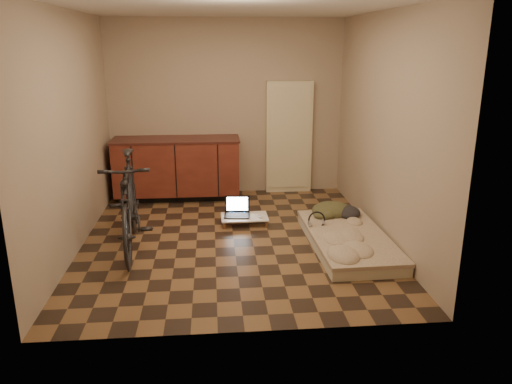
{
  "coord_description": "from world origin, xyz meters",
  "views": [
    {
      "loc": [
        -0.22,
        -5.53,
        2.25
      ],
      "look_at": [
        0.28,
        0.09,
        0.55
      ],
      "focal_mm": 35.0,
      "sensor_mm": 36.0,
      "label": 1
    }
  ],
  "objects": [
    {
      "name": "futon",
      "position": [
        1.3,
        -0.33,
        0.08
      ],
      "size": [
        0.88,
        1.77,
        0.15
      ],
      "rotation": [
        0.0,
        0.0,
        0.02
      ],
      "color": "beige",
      "rests_on": "ground"
    },
    {
      "name": "lap_desk",
      "position": [
        0.17,
        0.52,
        0.09
      ],
      "size": [
        0.6,
        0.39,
        0.1
      ],
      "rotation": [
        0.0,
        0.0,
        0.01
      ],
      "color": "brown",
      "rests_on": "ground"
    },
    {
      "name": "clothing_pile",
      "position": [
        1.32,
        0.36,
        0.26
      ],
      "size": [
        0.55,
        0.46,
        0.22
      ],
      "primitive_type": null,
      "rotation": [
        0.0,
        0.0,
        0.02
      ],
      "color": "#404126",
      "rests_on": "futon"
    },
    {
      "name": "headphones",
      "position": [
        0.99,
        -0.03,
        0.23
      ],
      "size": [
        0.23,
        0.22,
        0.15
      ],
      "primitive_type": null,
      "rotation": [
        0.0,
        0.0,
        0.03
      ],
      "color": "black",
      "rests_on": "futon"
    },
    {
      "name": "room_shell",
      "position": [
        0.0,
        0.0,
        1.3
      ],
      "size": [
        3.5,
        4.0,
        2.6
      ],
      "color": "brown",
      "rests_on": "ground"
    },
    {
      "name": "laptop",
      "position": [
        0.07,
        0.59,
        0.15
      ],
      "size": [
        0.35,
        0.32,
        0.22
      ],
      "rotation": [
        0.0,
        0.0,
        -0.08
      ],
      "color": "black",
      "rests_on": "lap_desk"
    },
    {
      "name": "cabinets",
      "position": [
        -0.75,
        1.7,
        0.47
      ],
      "size": [
        1.84,
        0.62,
        0.91
      ],
      "color": "black",
      "rests_on": "ground"
    },
    {
      "name": "appliance_panel",
      "position": [
        0.95,
        1.94,
        0.85
      ],
      "size": [
        0.7,
        0.1,
        1.7
      ],
      "primitive_type": "cube",
      "color": "beige",
      "rests_on": "ground"
    },
    {
      "name": "bicycle",
      "position": [
        -1.16,
        -0.18,
        0.6
      ],
      "size": [
        0.71,
        1.89,
        1.2
      ],
      "primitive_type": "imported",
      "rotation": [
        0.0,
        0.0,
        0.09
      ],
      "color": "black",
      "rests_on": "ground"
    },
    {
      "name": "mouse",
      "position": [
        0.36,
        0.44,
        0.12
      ],
      "size": [
        0.08,
        0.11,
        0.03
      ],
      "primitive_type": "ellipsoid",
      "rotation": [
        0.0,
        0.0,
        0.32
      ],
      "color": "white",
      "rests_on": "lap_desk"
    }
  ]
}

